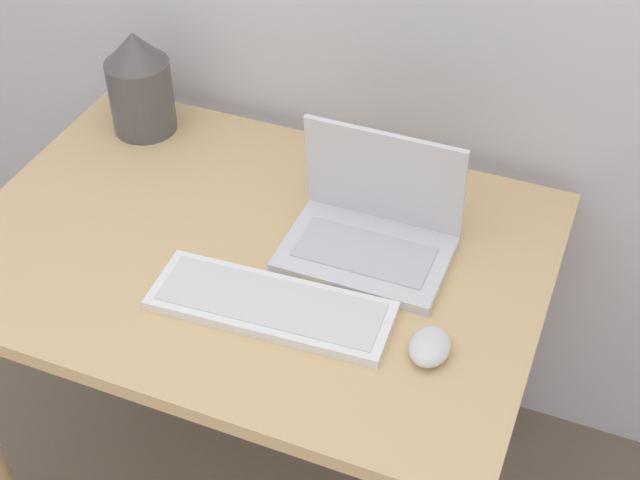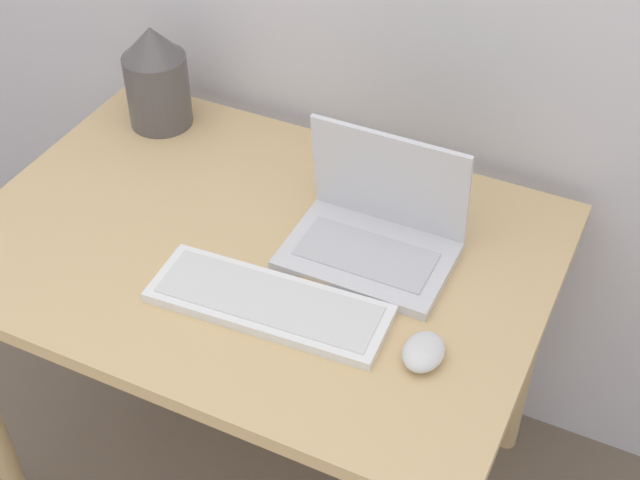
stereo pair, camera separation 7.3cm
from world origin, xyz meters
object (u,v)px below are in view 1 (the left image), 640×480
object	(u,v)px
mouse	(430,347)
keyboard	(271,306)
laptop	(372,226)
vase	(139,83)
mp3_player	(314,286)

from	to	relation	value
mouse	keyboard	bearing A→B (deg)	-179.21
keyboard	mouse	xyz separation A→B (m)	(0.28, 0.00, 0.01)
laptop	vase	xyz separation A→B (m)	(-0.58, 0.19, 0.06)
mouse	mp3_player	world-z (taller)	mouse
laptop	keyboard	xyz separation A→B (m)	(-0.11, -0.22, -0.04)
mouse	vase	size ratio (longest dim) A/B	0.39
mouse	mp3_player	size ratio (longest dim) A/B	1.52
keyboard	vase	world-z (taller)	vase
laptop	keyboard	distance (m)	0.24
keyboard	mp3_player	xyz separation A→B (m)	(0.05, 0.08, -0.01)
mp3_player	keyboard	bearing A→B (deg)	-122.58
vase	mp3_player	bearing A→B (deg)	-31.80
vase	mp3_player	distance (m)	0.63
keyboard	vase	bearing A→B (deg)	139.96
keyboard	mouse	world-z (taller)	mouse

